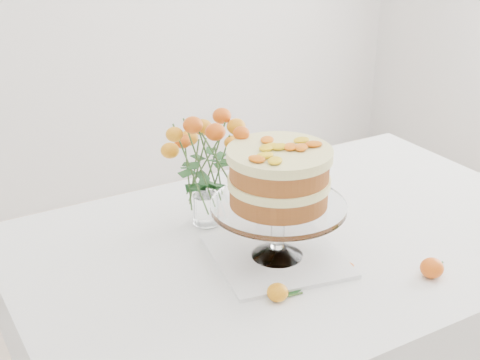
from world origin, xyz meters
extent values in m
cube|color=tan|center=(0.00, 0.00, 0.73)|extent=(1.40, 0.90, 0.04)
cylinder|color=tan|center=(0.62, 0.37, 0.35)|extent=(0.06, 0.06, 0.71)
cube|color=white|center=(0.00, 0.00, 0.75)|extent=(1.42, 0.92, 0.01)
cube|color=white|center=(0.00, 0.46, 0.65)|extent=(1.42, 0.01, 0.20)
cube|color=white|center=(-0.11, -0.06, 0.76)|extent=(0.34, 0.34, 0.01)
cylinder|color=white|center=(-0.11, -0.06, 0.84)|extent=(0.03, 0.03, 0.10)
cylinder|color=white|center=(-0.11, -0.06, 0.90)|extent=(0.31, 0.31, 0.01)
cylinder|color=#9D4E23|center=(-0.11, -0.06, 0.93)|extent=(0.27, 0.27, 0.04)
cylinder|color=#F6F49F|center=(-0.11, -0.06, 0.96)|extent=(0.28, 0.28, 0.02)
cylinder|color=#9D4E23|center=(-0.11, -0.06, 0.99)|extent=(0.27, 0.27, 0.04)
cylinder|color=#F6F49F|center=(-0.11, -0.06, 1.02)|extent=(0.28, 0.28, 0.02)
cylinder|color=white|center=(-0.17, 0.17, 0.76)|extent=(0.05, 0.05, 0.01)
cylinder|color=white|center=(-0.17, 0.17, 0.80)|extent=(0.07, 0.07, 0.08)
ellipsoid|color=#FFA016|center=(-0.20, -0.21, 0.78)|extent=(0.05, 0.05, 0.04)
cylinder|color=#355B24|center=(-0.17, -0.22, 0.76)|extent=(0.06, 0.01, 0.00)
ellipsoid|color=orange|center=(0.15, -0.31, 0.78)|extent=(0.05, 0.05, 0.05)
cylinder|color=#355B24|center=(0.19, -0.29, 0.76)|extent=(0.06, 0.03, 0.01)
ellipsoid|color=yellow|center=(-0.12, -0.10, 0.76)|extent=(0.03, 0.02, 0.00)
ellipsoid|color=yellow|center=(-0.02, -0.14, 0.76)|extent=(0.03, 0.02, 0.00)
ellipsoid|color=yellow|center=(0.02, -0.18, 0.76)|extent=(0.03, 0.02, 0.00)
camera|label=1|loc=(-0.88, -1.21, 1.58)|focal=50.00mm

